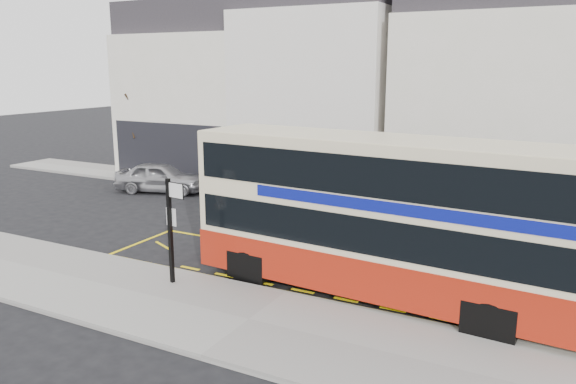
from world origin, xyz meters
The scene contains 15 objects.
ground centered at (0.00, 0.00, 0.00)m, with size 120.00×120.00×0.00m, color black.
pavement centered at (0.00, -2.30, 0.07)m, with size 40.00×4.00×0.15m, color #989690.
kerb centered at (0.00, -0.38, 0.07)m, with size 40.00×0.15×0.15m, color gray.
far_pavement centered at (0.00, 11.00, 0.07)m, with size 50.00×3.00×0.15m, color #989690.
road_markings centered at (0.00, 1.60, 0.01)m, with size 14.00×3.40×0.01m, color yellow, non-canonical shape.
terrace_far_left centered at (-13.50, 14.99, 4.82)m, with size 8.00×8.01×10.80m.
terrace_left centered at (-5.50, 14.99, 5.32)m, with size 8.00×8.01×11.80m.
terrace_green_shop centered at (3.50, 14.99, 5.07)m, with size 9.00×8.01×11.30m.
double_decker_bus centered at (2.59, 0.83, 2.34)m, with size 11.29×3.31×4.45m.
bus_stop_post centered at (-3.18, -1.26, 1.99)m, with size 0.76×0.19×3.07m.
car_silver centered at (-11.85, 8.42, 0.77)m, with size 1.81×4.49×1.53m, color #A8A7AC.
car_grey centered at (1.83, 8.80, 0.66)m, with size 1.39×3.98×1.31m, color #393A40.
car_white centered at (5.87, 8.51, 0.62)m, with size 1.73×4.26×1.24m, color white.
street_tree_left centered at (-16.06, 11.94, 4.14)m, with size 2.81×2.81×6.07m.
street_tree_right centered at (5.36, 12.37, 3.72)m, with size 2.53×2.53×5.46m.
Camera 1 is at (6.86, -13.27, 6.30)m, focal length 35.00 mm.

